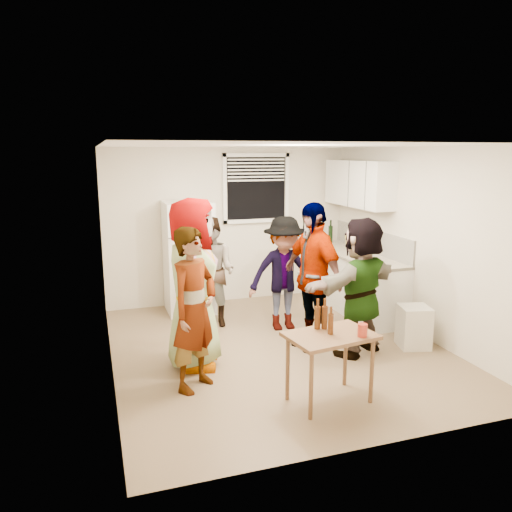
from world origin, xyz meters
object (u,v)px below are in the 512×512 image
object	(u,v)px
refrigerator	(189,257)
guest_back_right	(283,328)
trash_bin	(414,328)
guest_back_left	(212,325)
beer_bottle_counter	(362,259)
blue_cup	(365,264)
wine_bottle	(330,243)
kettle	(356,255)
beer_bottle_table	(330,334)
guest_black	(311,346)
guest_grey	(195,365)
guest_stripe	(196,387)
serving_table	(328,401)
guest_orange	(358,352)
red_cup	(362,336)

from	to	relation	value
refrigerator	guest_back_right	xyz separation A→B (m)	(1.10, -1.20, -0.85)
trash_bin	guest_back_left	bearing A→B (deg)	144.19
guest_back_left	beer_bottle_counter	bearing A→B (deg)	36.85
blue_cup	wine_bottle	bearing A→B (deg)	79.51
refrigerator	kettle	distance (m)	2.55
refrigerator	beer_bottle_table	distance (m)	3.39
wine_bottle	guest_black	xyz separation A→B (m)	(-1.31, -2.12, -0.90)
kettle	guest_grey	world-z (taller)	kettle
beer_bottle_table	guest_stripe	distance (m)	1.56
refrigerator	serving_table	world-z (taller)	refrigerator
wine_bottle	blue_cup	xyz separation A→B (m)	(-0.31, -1.67, 0.00)
guest_stripe	kettle	bearing A→B (deg)	-9.53
blue_cup	guest_black	size ratio (longest dim) A/B	0.06
wine_bottle	guest_orange	bearing A→B (deg)	-108.65
wine_bottle	guest_orange	distance (m)	2.79
wine_bottle	beer_bottle_table	xyz separation A→B (m)	(-1.74, -3.50, -0.20)
wine_bottle	guest_grey	size ratio (longest dim) A/B	0.15
trash_bin	serving_table	xyz separation A→B (m)	(-1.65, -0.94, -0.25)
guest_back_left	guest_black	size ratio (longest dim) A/B	0.85
guest_orange	refrigerator	bearing A→B (deg)	-77.18
wine_bottle	red_cup	world-z (taller)	wine_bottle
beer_bottle_counter	guest_grey	distance (m)	2.97
kettle	serving_table	world-z (taller)	kettle
refrigerator	trash_bin	size ratio (longest dim) A/B	3.21
beer_bottle_table	guest_orange	distance (m)	1.51
refrigerator	guest_grey	bearing A→B (deg)	-99.26
guest_grey	guest_orange	bearing A→B (deg)	-80.74
wine_bottle	guest_back_right	xyz separation A→B (m)	(-1.40, -1.41, -0.90)
guest_back_left	guest_black	world-z (taller)	guest_back_left
refrigerator	beer_bottle_table	world-z (taller)	refrigerator
blue_cup	trash_bin	world-z (taller)	blue_cup
wine_bottle	trash_bin	distance (m)	2.65
trash_bin	beer_bottle_counter	bearing A→B (deg)	92.70
red_cup	guest_orange	distance (m)	1.49
beer_bottle_counter	guest_orange	world-z (taller)	beer_bottle_counter
blue_cup	guest_black	bearing A→B (deg)	-155.77
trash_bin	guest_stripe	size ratio (longest dim) A/B	0.31
wine_bottle	guest_back_right	bearing A→B (deg)	-134.93
beer_bottle_table	guest_back_left	bearing A→B (deg)	102.78
kettle	guest_back_left	size ratio (longest dim) A/B	0.15
guest_grey	red_cup	bearing A→B (deg)	-119.62
guest_grey	guest_back_right	bearing A→B (deg)	-42.83
beer_bottle_table	guest_black	size ratio (longest dim) A/B	0.11
wine_bottle	guest_back_right	world-z (taller)	wine_bottle
beer_bottle_table	guest_black	world-z (taller)	beer_bottle_table
trash_bin	guest_back_right	bearing A→B (deg)	138.59
trash_bin	serving_table	distance (m)	1.92
guest_back_left	guest_back_right	xyz separation A→B (m)	(0.92, -0.45, 0.00)
guest_grey	guest_back_left	distance (m)	1.39
serving_table	guest_orange	xyz separation A→B (m)	(0.90, 1.00, 0.00)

